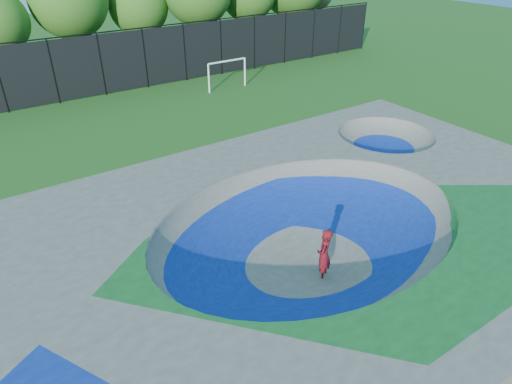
# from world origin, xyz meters

# --- Properties ---
(ground) EXTENTS (120.00, 120.00, 0.00)m
(ground) POSITION_xyz_m (0.00, 0.00, 0.00)
(ground) COLOR #1D5116
(ground) RESTS_ON ground
(skate_deck) EXTENTS (22.00, 14.00, 1.50)m
(skate_deck) POSITION_xyz_m (0.00, 0.00, 0.75)
(skate_deck) COLOR gray
(skate_deck) RESTS_ON ground
(skater) EXTENTS (0.79, 0.74, 1.81)m
(skater) POSITION_xyz_m (-0.36, -1.12, 0.90)
(skater) COLOR red
(skater) RESTS_ON ground
(skateboard) EXTENTS (0.75, 0.66, 0.05)m
(skateboard) POSITION_xyz_m (-0.36, -1.12, 0.03)
(skateboard) COLOR black
(skateboard) RESTS_ON ground
(soccer_goal) EXTENTS (3.00, 0.12, 1.98)m
(soccer_goal) POSITION_xyz_m (7.41, 17.53, 1.37)
(soccer_goal) COLOR white
(soccer_goal) RESTS_ON ground
(fence) EXTENTS (48.09, 0.09, 4.04)m
(fence) POSITION_xyz_m (0.00, 21.00, 2.10)
(fence) COLOR black
(fence) RESTS_ON ground
(treeline) EXTENTS (51.71, 7.31, 8.45)m
(treeline) POSITION_xyz_m (-1.96, 25.81, 5.05)
(treeline) COLOR #4E3227
(treeline) RESTS_ON ground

